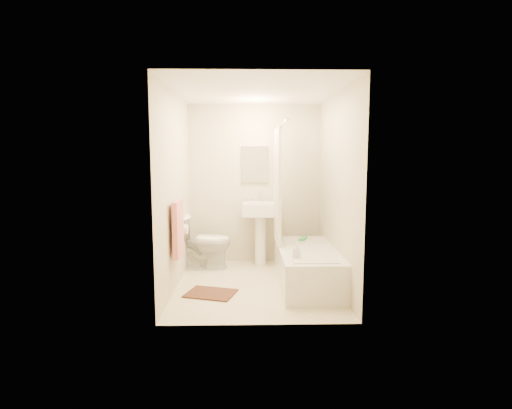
{
  "coord_description": "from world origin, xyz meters",
  "views": [
    {
      "loc": [
        -0.12,
        -4.9,
        1.63
      ],
      "look_at": [
        0.0,
        0.25,
        1.0
      ],
      "focal_mm": 28.0,
      "sensor_mm": 36.0,
      "label": 1
    }
  ],
  "objects_px": {
    "toilet": "(204,242)",
    "bath_mat": "(211,293)",
    "bathtub": "(307,266)",
    "soap_bottle": "(297,251)",
    "sink": "(261,231)"
  },
  "relations": [
    {
      "from": "toilet",
      "to": "bathtub",
      "type": "distance_m",
      "value": 1.6
    },
    {
      "from": "toilet",
      "to": "bath_mat",
      "type": "height_order",
      "value": "toilet"
    },
    {
      "from": "sink",
      "to": "bathtub",
      "type": "xyz_separation_m",
      "value": [
        0.56,
        -0.92,
        -0.29
      ]
    },
    {
      "from": "toilet",
      "to": "soap_bottle",
      "type": "bearing_deg",
      "value": -134.4
    },
    {
      "from": "bathtub",
      "to": "toilet",
      "type": "bearing_deg",
      "value": 151.2
    },
    {
      "from": "bath_mat",
      "to": "soap_bottle",
      "type": "xyz_separation_m",
      "value": [
        1.0,
        -0.1,
        0.53
      ]
    },
    {
      "from": "bathtub",
      "to": "bath_mat",
      "type": "bearing_deg",
      "value": -163.47
    },
    {
      "from": "sink",
      "to": "bath_mat",
      "type": "bearing_deg",
      "value": -114.25
    },
    {
      "from": "sink",
      "to": "soap_bottle",
      "type": "xyz_separation_m",
      "value": [
        0.37,
        -1.37,
        0.03
      ]
    },
    {
      "from": "bathtub",
      "to": "bath_mat",
      "type": "height_order",
      "value": "bathtub"
    },
    {
      "from": "bath_mat",
      "to": "soap_bottle",
      "type": "height_order",
      "value": "soap_bottle"
    },
    {
      "from": "soap_bottle",
      "to": "sink",
      "type": "bearing_deg",
      "value": 105.02
    },
    {
      "from": "bath_mat",
      "to": "bathtub",
      "type": "bearing_deg",
      "value": 16.53
    },
    {
      "from": "sink",
      "to": "soap_bottle",
      "type": "distance_m",
      "value": 1.42
    },
    {
      "from": "bathtub",
      "to": "soap_bottle",
      "type": "distance_m",
      "value": 0.58
    }
  ]
}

